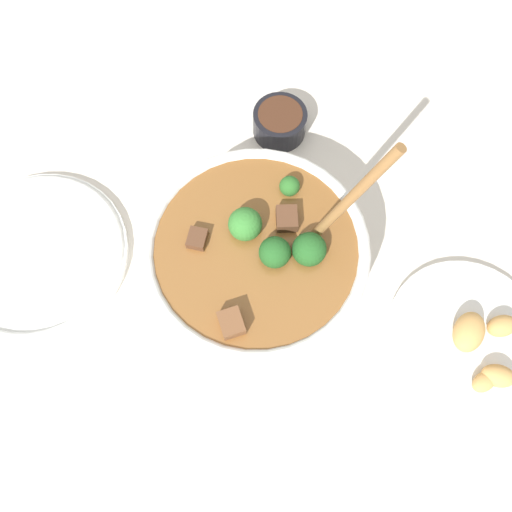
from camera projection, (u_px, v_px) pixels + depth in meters
name	position (u px, v px, depth m)	size (l,w,h in m)	color
ground_plane	(256.00, 273.00, 0.71)	(4.00, 4.00, 0.00)	silver
stew_bowl	(257.00, 258.00, 0.65)	(0.29, 0.29, 0.28)	white
condiment_bowl	(280.00, 122.00, 0.77)	(0.08, 0.08, 0.04)	black
empty_plate	(36.00, 255.00, 0.71)	(0.26, 0.26, 0.02)	white
food_plate	(470.00, 338.00, 0.67)	(0.21, 0.21, 0.05)	white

